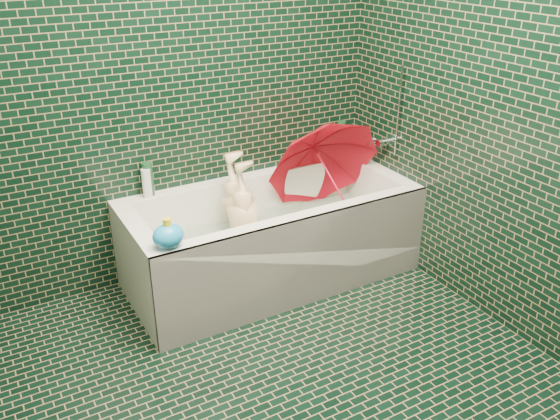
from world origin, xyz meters
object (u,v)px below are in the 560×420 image
rubber_duck (313,155)px  bath_toy (168,236)px  umbrella (331,178)px  bathtub (273,247)px  child (247,233)px

rubber_duck → bath_toy: (-1.23, -0.65, 0.03)m
bath_toy → umbrella: bearing=-6.1°
umbrella → bath_toy: size_ratio=3.64×
rubber_duck → bath_toy: bearing=-147.1°
bathtub → umbrella: bearing=3.5°
umbrella → bath_toy: 1.20m
bath_toy → child: bearing=9.7°
bathtub → rubber_duck: bearing=35.6°
child → bath_toy: 0.76m
bathtub → bath_toy: bearing=-157.9°
bathtub → umbrella: (0.43, 0.03, 0.35)m
child → bath_toy: bath_toy is taller
child → umbrella: (0.56, -0.04, 0.25)m
bathtub → child: bathtub is taller
child → rubber_duck: (0.64, 0.29, 0.28)m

